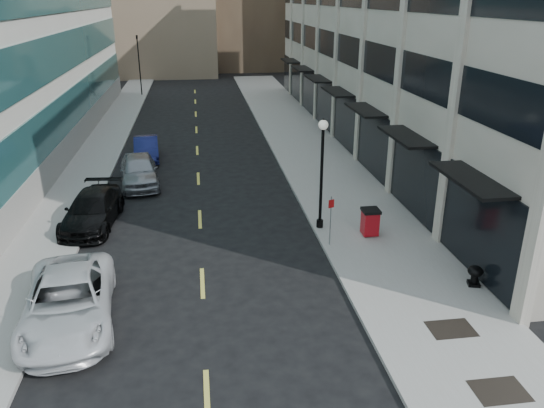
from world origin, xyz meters
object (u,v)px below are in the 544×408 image
object	(u,v)px
car_blue_sedan	(146,149)
car_white_van	(68,302)
car_silver_sedan	(139,170)
sign_post	(331,213)
traffic_signal	(137,39)
trash_bin	(370,221)
car_black_pickup	(92,210)
lamppost	(322,165)
urn_planter	(475,274)

from	to	relation	value
car_blue_sedan	car_white_van	bearing A→B (deg)	-97.71
car_silver_sedan	sign_post	size ratio (longest dim) A/B	2.30
car_blue_sedan	sign_post	world-z (taller)	sign_post
traffic_signal	car_blue_sedan	xyz separation A→B (m)	(2.30, -23.65, -5.01)
traffic_signal	car_white_van	distance (m)	42.31
trash_bin	car_black_pickup	bearing A→B (deg)	165.97
trash_bin	traffic_signal	bearing A→B (deg)	109.39
lamppost	trash_bin	bearing A→B (deg)	-29.87
lamppost	urn_planter	distance (m)	7.61
trash_bin	urn_planter	bearing A→B (deg)	-62.68
car_blue_sedan	lamppost	bearing A→B (deg)	-60.06
traffic_signal	lamppost	world-z (taller)	traffic_signal
traffic_signal	urn_planter	xyz separation A→B (m)	(15.10, -41.78, -5.11)
car_blue_sedan	lamppost	world-z (taller)	lamppost
sign_post	traffic_signal	bearing A→B (deg)	86.41
car_white_van	trash_bin	distance (m)	12.44
car_blue_sedan	urn_planter	distance (m)	22.19
lamppost	sign_post	world-z (taller)	lamppost
car_blue_sedan	trash_bin	bearing A→B (deg)	-56.81
car_black_pickup	car_blue_sedan	xyz separation A→B (m)	(1.60, 10.35, -0.04)
car_blue_sedan	trash_bin	world-z (taller)	car_blue_sedan
sign_post	urn_planter	distance (m)	5.92
lamppost	urn_planter	size ratio (longest dim) A/B	6.60
car_silver_sedan	trash_bin	distance (m)	13.46
trash_bin	car_blue_sedan	bearing A→B (deg)	128.23
car_silver_sedan	lamppost	xyz separation A→B (m)	(8.50, -7.39, 2.22)
car_black_pickup	car_silver_sedan	xyz separation A→B (m)	(1.60, 5.40, 0.09)
lamppost	urn_planter	xyz separation A→B (m)	(4.30, -5.78, -2.45)
car_black_pickup	urn_planter	size ratio (longest dim) A/B	6.88
car_black_pickup	sign_post	distance (m)	10.83
car_silver_sedan	trash_bin	xyz separation A→B (m)	(10.43, -8.50, -0.05)
urn_planter	traffic_signal	bearing A→B (deg)	109.87
traffic_signal	car_blue_sedan	bearing A→B (deg)	-84.44
urn_planter	car_black_pickup	bearing A→B (deg)	151.63
traffic_signal	urn_planter	bearing A→B (deg)	-70.13
traffic_signal	urn_planter	distance (m)	44.71
trash_bin	sign_post	xyz separation A→B (m)	(-1.93, -0.71, 0.76)
trash_bin	urn_planter	size ratio (longest dim) A/B	1.59
lamppost	urn_planter	world-z (taller)	lamppost
car_black_pickup	urn_planter	world-z (taller)	car_black_pickup
car_blue_sedan	sign_post	distance (m)	16.55
car_white_van	car_silver_sedan	world-z (taller)	car_silver_sedan
car_white_van	car_black_pickup	world-z (taller)	car_white_van
car_black_pickup	car_blue_sedan	size ratio (longest dim) A/B	1.20
traffic_signal	car_blue_sedan	size ratio (longest dim) A/B	1.63
traffic_signal	car_blue_sedan	world-z (taller)	traffic_signal
car_silver_sedan	trash_bin	size ratio (longest dim) A/B	4.13
car_blue_sedan	trash_bin	xyz separation A→B (m)	(10.43, -13.46, 0.08)
traffic_signal	car_silver_sedan	bearing A→B (deg)	-85.40
trash_bin	lamppost	size ratio (longest dim) A/B	0.24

